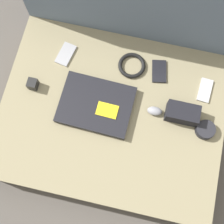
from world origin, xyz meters
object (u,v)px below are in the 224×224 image
at_px(camera_pouch, 182,113).
at_px(charger_brick, 33,84).
at_px(phone_black, 66,54).
at_px(laptop, 96,105).
at_px(phone_small, 159,71).
at_px(computer_mouse, 155,111).
at_px(phone_silver, 205,90).
at_px(speaker_puck, 205,130).

xyz_separation_m(camera_pouch, charger_brick, (-0.66, -0.01, -0.01)).
relative_size(phone_black, charger_brick, 2.60).
distance_m(laptop, phone_black, 0.28).
distance_m(laptop, phone_small, 0.32).
distance_m(computer_mouse, camera_pouch, 0.12).
distance_m(laptop, computer_mouse, 0.25).
relative_size(camera_pouch, charger_brick, 3.02).
bearing_deg(phone_silver, charger_brick, -164.49).
bearing_deg(charger_brick, speaker_puck, -2.45).
height_order(phone_silver, phone_small, same).
bearing_deg(phone_black, charger_brick, -107.65).
distance_m(laptop, phone_silver, 0.48).
relative_size(laptop, phone_black, 2.67).
relative_size(phone_silver, camera_pouch, 0.81).
height_order(computer_mouse, camera_pouch, camera_pouch).
distance_m(speaker_puck, camera_pouch, 0.12).
relative_size(speaker_puck, charger_brick, 1.83).
height_order(phone_silver, camera_pouch, camera_pouch).
distance_m(phone_black, charger_brick, 0.20).
xyz_separation_m(speaker_puck, camera_pouch, (-0.11, 0.04, 0.02)).
bearing_deg(charger_brick, phone_silver, 11.13).
xyz_separation_m(laptop, phone_small, (0.24, 0.22, -0.01)).
height_order(laptop, speaker_puck, same).
relative_size(computer_mouse, phone_silver, 0.58).
xyz_separation_m(speaker_puck, phone_small, (-0.24, 0.22, -0.01)).
xyz_separation_m(phone_small, charger_brick, (-0.53, -0.19, 0.02)).
bearing_deg(camera_pouch, computer_mouse, -175.24).
xyz_separation_m(computer_mouse, speaker_puck, (0.22, -0.03, 0.00)).
distance_m(phone_small, camera_pouch, 0.22).
bearing_deg(phone_silver, laptop, -154.45).
height_order(computer_mouse, charger_brick, charger_brick).
relative_size(speaker_puck, camera_pouch, 0.61).
xyz_separation_m(computer_mouse, charger_brick, (-0.54, -0.00, 0.01)).
relative_size(computer_mouse, phone_black, 0.55).
relative_size(speaker_puck, phone_black, 0.70).
bearing_deg(laptop, camera_pouch, 7.97).
distance_m(speaker_puck, charger_brick, 0.77).
bearing_deg(speaker_puck, laptop, 179.50).
distance_m(speaker_puck, phone_silver, 0.18).
height_order(speaker_puck, phone_silver, speaker_puck).
distance_m(laptop, charger_brick, 0.29).
bearing_deg(phone_small, phone_black, 170.91).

